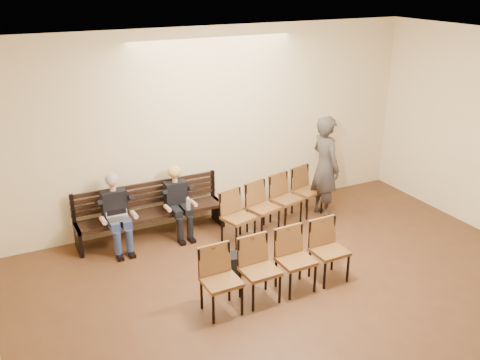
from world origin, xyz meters
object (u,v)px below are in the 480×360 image
object	(u,v)px
seated_woman	(178,205)
bag	(243,263)
seated_man	(116,214)
chair_row_front	(275,204)
water_bottle	(188,210)
passerby	(326,159)
laptop	(119,219)
bench	(152,224)
chair_row_back	(278,266)

from	to	relation	value
seated_woman	bag	size ratio (longest dim) A/B	2.68
seated_woman	seated_man	bearing A→B (deg)	180.00
seated_man	chair_row_front	bearing A→B (deg)	-11.02
seated_man	water_bottle	xyz separation A→B (m)	(1.16, -0.30, -0.05)
seated_woman	passerby	bearing A→B (deg)	-9.96
laptop	bag	world-z (taller)	laptop
seated_woman	water_bottle	bearing A→B (deg)	-75.26
bench	chair_row_front	xyz separation A→B (m)	(2.10, -0.65, 0.23)
laptop	chair_row_front	bearing A→B (deg)	-21.19
bench	chair_row_front	distance (m)	2.21
bench	laptop	world-z (taller)	laptop
chair_row_back	chair_row_front	bearing A→B (deg)	60.06
water_bottle	bag	bearing A→B (deg)	-75.18
seated_woman	laptop	world-z (taller)	seated_woman
seated_man	water_bottle	bearing A→B (deg)	-14.54
laptop	passerby	xyz separation A→B (m)	(3.81, -0.32, 0.54)
seated_man	chair_row_front	xyz separation A→B (m)	(2.72, -0.53, -0.15)
bench	chair_row_front	size ratio (longest dim) A/B	1.16
seated_woman	passerby	xyz separation A→B (m)	(2.73, -0.48, 0.57)
seated_man	chair_row_back	world-z (taller)	seated_man
chair_row_back	seated_man	bearing A→B (deg)	123.27
water_bottle	chair_row_front	world-z (taller)	chair_row_front
seated_woman	passerby	distance (m)	2.83
seated_woman	bag	world-z (taller)	seated_woman
seated_man	passerby	xyz separation A→B (m)	(3.81, -0.48, 0.50)
seated_man	bag	bearing A→B (deg)	-47.46
bench	bag	size ratio (longest dim) A/B	6.30
seated_woman	bag	xyz separation A→B (m)	(0.44, -1.65, -0.40)
seated_man	chair_row_front	world-z (taller)	seated_man
bench	seated_man	bearing A→B (deg)	-169.10
laptop	seated_man	bearing A→B (deg)	76.32
laptop	chair_row_back	distance (m)	2.83
seated_woman	laptop	bearing A→B (deg)	-171.72
seated_woman	passerby	size ratio (longest dim) A/B	0.49
bench	chair_row_front	bearing A→B (deg)	-17.21
laptop	chair_row_front	world-z (taller)	chair_row_front
bag	chair_row_front	distance (m)	1.68
seated_man	bag	distance (m)	2.29
seated_woman	chair_row_back	bearing A→B (deg)	-76.19
seated_man	laptop	distance (m)	0.16
passerby	chair_row_back	size ratio (longest dim) A/B	0.98
seated_woman	passerby	world-z (taller)	passerby
chair_row_back	bench	bearing A→B (deg)	111.14
seated_man	seated_woman	world-z (taller)	seated_man
seated_woman	chair_row_back	world-z (taller)	seated_woman
laptop	water_bottle	size ratio (longest dim) A/B	1.50
chair_row_front	seated_man	bearing A→B (deg)	153.74
laptop	chair_row_back	size ratio (longest dim) A/B	0.15
bag	chair_row_front	world-z (taller)	chair_row_front
seated_man	water_bottle	world-z (taller)	seated_man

